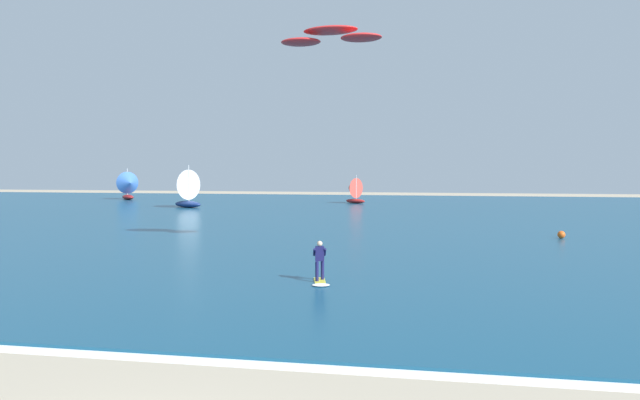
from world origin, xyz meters
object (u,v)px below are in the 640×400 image
object	(u,v)px
kitesurfer	(320,268)
marker_buoy	(561,235)
sailboat_center_horizon	(129,185)
sailboat_heeled_over	(184,188)
sailboat_far_left	(353,190)
kite	(330,36)

from	to	relation	value
kitesurfer	marker_buoy	xyz separation A→B (m)	(12.66, 18.28, -0.35)
kitesurfer	sailboat_center_horizon	world-z (taller)	sailboat_center_horizon
sailboat_heeled_over	kitesurfer	bearing A→B (deg)	-60.62
sailboat_heeled_over	sailboat_far_left	bearing A→B (deg)	33.76
sailboat_center_horizon	marker_buoy	distance (m)	65.76
kite	marker_buoy	distance (m)	20.04
kite	sailboat_heeled_over	bearing A→B (deg)	124.72
kite	sailboat_far_left	xyz separation A→B (m)	(-4.98, 45.64, -10.33)
sailboat_far_left	marker_buoy	bearing A→B (deg)	-63.13
marker_buoy	sailboat_far_left	bearing A→B (deg)	116.87
sailboat_far_left	marker_buoy	size ratio (longest dim) A/B	7.39
sailboat_heeled_over	kite	bearing A→B (deg)	-55.28
sailboat_center_horizon	sailboat_far_left	size ratio (longest dim) A/B	1.23
kite	marker_buoy	world-z (taller)	kite
kitesurfer	sailboat_heeled_over	size ratio (longest dim) A/B	0.41
kite	sailboat_center_horizon	xyz separation A→B (m)	(-38.10, 48.27, -9.94)
sailboat_center_horizon	sailboat_far_left	distance (m)	33.22
sailboat_far_left	kite	bearing A→B (deg)	-83.77
sailboat_center_horizon	sailboat_far_left	world-z (taller)	sailboat_center_horizon
kitesurfer	sailboat_heeled_over	xyz separation A→B (m)	(-24.53, 43.57, 1.67)
marker_buoy	sailboat_center_horizon	bearing A→B (deg)	142.43
marker_buoy	kitesurfer	bearing A→B (deg)	-124.70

